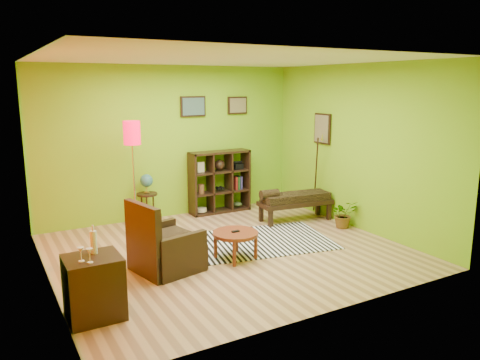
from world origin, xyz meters
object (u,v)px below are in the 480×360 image
coffee_table (236,236)px  bench (294,199)px  armchair (164,249)px  globe_table (147,186)px  side_cabinet (94,287)px  cube_shelf (220,182)px  potted_plant (343,217)px  floor_lamp (132,143)px

coffee_table → bench: bench is taller
armchair → globe_table: size_ratio=1.09×
coffee_table → bench: bearing=31.9°
coffee_table → side_cabinet: size_ratio=0.65×
globe_table → cube_shelf: bearing=1.4°
globe_table → potted_plant: size_ratio=1.84×
floor_lamp → potted_plant: 3.80m
floor_lamp → cube_shelf: (1.86, 0.53, -0.92)m
bench → potted_plant: bearing=-56.0°
floor_lamp → bench: (2.73, -0.69, -1.12)m
coffee_table → floor_lamp: bearing=115.9°
armchair → side_cabinet: side_cabinet is taller
armchair → cube_shelf: cube_shelf is taller
potted_plant → floor_lamp: bearing=155.9°
floor_lamp → side_cabinet: bearing=-115.8°
floor_lamp → globe_table: (0.37, 0.50, -0.85)m
cube_shelf → potted_plant: bearing=-55.1°
coffee_table → bench: size_ratio=0.46×
floor_lamp → cube_shelf: floor_lamp is taller
coffee_table → globe_table: (-0.52, 2.33, 0.33)m
armchair → cube_shelf: bearing=48.3°
coffee_table → potted_plant: size_ratio=1.34×
armchair → potted_plant: 3.41m
side_cabinet → bench: (3.98, 1.91, 0.06)m
cube_shelf → coffee_table: bearing=-112.3°
globe_table → potted_plant: globe_table is taller
globe_table → cube_shelf: cube_shelf is taller
coffee_table → cube_shelf: size_ratio=0.54×
globe_table → potted_plant: (2.88, -1.95, -0.49)m
armchair → cube_shelf: 3.05m
armchair → bench: bearing=19.9°
floor_lamp → globe_table: floor_lamp is taller
coffee_table → globe_table: 2.41m
floor_lamp → armchair: bearing=-95.1°
side_cabinet → coffee_table: bearing=19.5°
coffee_table → cube_shelf: (0.97, 2.37, 0.26)m
coffee_table → armchair: (-1.04, 0.10, -0.05)m
coffee_table → globe_table: globe_table is taller
cube_shelf → bench: bearing=-54.5°
potted_plant → bench: bearing=124.0°
bench → side_cabinet: bearing=-154.4°
side_cabinet → potted_plant: bearing=14.2°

